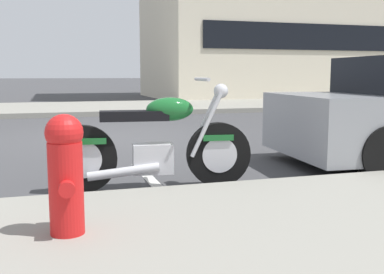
% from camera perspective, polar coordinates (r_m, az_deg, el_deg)
% --- Properties ---
extents(ground_plane, '(260.00, 260.00, 0.00)m').
position_cam_1_polar(ground_plane, '(8.71, -9.98, -0.07)').
color(ground_plane, '#3D3D3F').
extents(parking_stall_stripe, '(0.12, 2.20, 0.01)m').
position_cam_1_polar(parking_stall_stripe, '(5.02, -4.66, -5.68)').
color(parking_stall_stripe, silver).
rests_on(parking_stall_stripe, ground).
extents(parked_motorcycle, '(2.05, 0.62, 1.13)m').
position_cam_1_polar(parked_motorcycle, '(4.71, -4.63, -1.17)').
color(parked_motorcycle, black).
rests_on(parked_motorcycle, ground).
extents(fire_hydrant, '(0.24, 0.36, 0.78)m').
position_cam_1_polar(fire_hydrant, '(3.07, -15.29, -4.07)').
color(fire_hydrant, red).
rests_on(fire_hydrant, sidewalk_near_curb).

